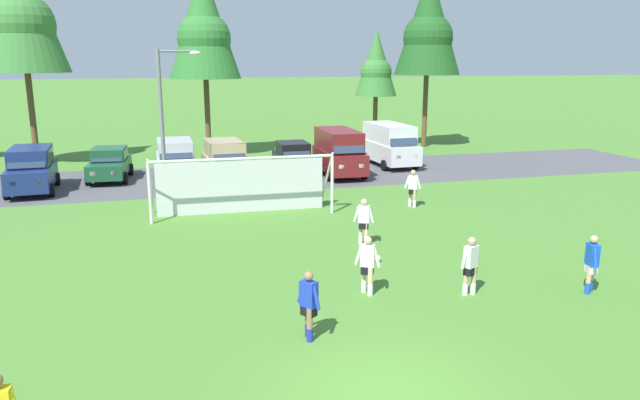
{
  "coord_description": "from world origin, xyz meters",
  "views": [
    {
      "loc": [
        -3.86,
        -9.51,
        6.25
      ],
      "look_at": [
        1.1,
        8.94,
        1.73
      ],
      "focal_mm": 33.19,
      "sensor_mm": 36.0,
      "label": 1
    }
  ],
  "objects_px": {
    "player_trailing_back": "(309,305)",
    "parked_car_slot_center": "(225,161)",
    "player_winger_left": "(413,188)",
    "soccer_ball": "(377,258)",
    "parked_car_slot_center_right": "(294,157)",
    "parked_car_slot_left": "(110,164)",
    "parked_car_slot_far_right": "(390,144)",
    "player_winger_right": "(591,264)",
    "player_striker_near": "(470,266)",
    "player_midfield_center": "(367,265)",
    "player_defender_far": "(364,222)",
    "street_lamp": "(166,123)",
    "soccer_goal": "(242,183)",
    "parked_car_slot_far_left": "(32,169)",
    "parked_car_slot_right": "(339,151)",
    "parked_car_slot_center_left": "(176,160)"
  },
  "relations": [
    {
      "from": "player_trailing_back",
      "to": "parked_car_slot_center",
      "type": "distance_m",
      "value": 18.74
    },
    {
      "from": "player_winger_left",
      "to": "parked_car_slot_center",
      "type": "xyz_separation_m",
      "value": [
        -7.27,
        7.69,
        0.29
      ]
    },
    {
      "from": "soccer_ball",
      "to": "parked_car_slot_center_right",
      "type": "height_order",
      "value": "parked_car_slot_center_right"
    },
    {
      "from": "parked_car_slot_center",
      "to": "parked_car_slot_center_right",
      "type": "relative_size",
      "value": 1.11
    },
    {
      "from": "parked_car_slot_left",
      "to": "parked_car_slot_far_right",
      "type": "xyz_separation_m",
      "value": [
        16.08,
        0.28,
        0.47
      ]
    },
    {
      "from": "player_winger_right",
      "to": "parked_car_slot_left",
      "type": "bearing_deg",
      "value": 124.71
    },
    {
      "from": "parked_car_slot_far_right",
      "to": "parked_car_slot_left",
      "type": "bearing_deg",
      "value": -179.02
    },
    {
      "from": "player_striker_near",
      "to": "player_midfield_center",
      "type": "xyz_separation_m",
      "value": [
        -2.68,
        0.78,
        0.0
      ]
    },
    {
      "from": "player_defender_far",
      "to": "street_lamp",
      "type": "xyz_separation_m",
      "value": [
        -6.33,
        8.87,
        2.68
      ]
    },
    {
      "from": "soccer_ball",
      "to": "player_winger_left",
      "type": "xyz_separation_m",
      "value": [
        4.02,
        6.44,
        0.71
      ]
    },
    {
      "from": "parked_car_slot_center",
      "to": "player_striker_near",
      "type": "bearing_deg",
      "value": -74.75
    },
    {
      "from": "player_midfield_center",
      "to": "parked_car_slot_far_right",
      "type": "distance_m",
      "value": 20.55
    },
    {
      "from": "player_winger_right",
      "to": "parked_car_slot_far_right",
      "type": "bearing_deg",
      "value": 83.97
    },
    {
      "from": "soccer_goal",
      "to": "parked_car_slot_center_right",
      "type": "xyz_separation_m",
      "value": [
        4.1,
        8.59,
        -0.42
      ]
    },
    {
      "from": "player_defender_far",
      "to": "parked_car_slot_far_left",
      "type": "height_order",
      "value": "parked_car_slot_far_left"
    },
    {
      "from": "parked_car_slot_far_right",
      "to": "player_winger_right",
      "type": "bearing_deg",
      "value": -96.03
    },
    {
      "from": "parked_car_slot_right",
      "to": "parked_car_slot_far_right",
      "type": "relative_size",
      "value": 0.99
    },
    {
      "from": "soccer_ball",
      "to": "parked_car_slot_center",
      "type": "bearing_deg",
      "value": 102.96
    },
    {
      "from": "player_winger_left",
      "to": "parked_car_slot_far_left",
      "type": "height_order",
      "value": "parked_car_slot_far_left"
    },
    {
      "from": "player_defender_far",
      "to": "parked_car_slot_left",
      "type": "xyz_separation_m",
      "value": [
        -9.33,
        14.37,
        0.05
      ]
    },
    {
      "from": "parked_car_slot_center_left",
      "to": "parked_car_slot_right",
      "type": "height_order",
      "value": "parked_car_slot_right"
    },
    {
      "from": "parked_car_slot_left",
      "to": "street_lamp",
      "type": "xyz_separation_m",
      "value": [
        3.0,
        -5.49,
        2.63
      ]
    },
    {
      "from": "player_midfield_center",
      "to": "player_defender_far",
      "type": "bearing_deg",
      "value": 72.14
    },
    {
      "from": "player_trailing_back",
      "to": "parked_car_slot_far_right",
      "type": "distance_m",
      "value": 23.46
    },
    {
      "from": "soccer_goal",
      "to": "player_winger_right",
      "type": "bearing_deg",
      "value": -54.13
    },
    {
      "from": "parked_car_slot_right",
      "to": "player_winger_right",
      "type": "bearing_deg",
      "value": -84.68
    },
    {
      "from": "player_midfield_center",
      "to": "parked_car_slot_center_right",
      "type": "xyz_separation_m",
      "value": [
        2.0,
        18.23,
        0.05
      ]
    },
    {
      "from": "player_trailing_back",
      "to": "parked_car_slot_center",
      "type": "bearing_deg",
      "value": 89.55
    },
    {
      "from": "soccer_goal",
      "to": "parked_car_slot_center",
      "type": "bearing_deg",
      "value": 89.57
    },
    {
      "from": "player_midfield_center",
      "to": "player_winger_right",
      "type": "xyz_separation_m",
      "value": [
        5.95,
        -1.5,
        0.0
      ]
    },
    {
      "from": "parked_car_slot_far_left",
      "to": "parked_car_slot_far_right",
      "type": "height_order",
      "value": "parked_car_slot_far_right"
    },
    {
      "from": "parked_car_slot_left",
      "to": "parked_car_slot_center",
      "type": "height_order",
      "value": "parked_car_slot_center"
    },
    {
      "from": "player_striker_near",
      "to": "parked_car_slot_far_left",
      "type": "bearing_deg",
      "value": 129.15
    },
    {
      "from": "soccer_ball",
      "to": "player_winger_right",
      "type": "distance_m",
      "value": 6.19
    },
    {
      "from": "parked_car_slot_far_left",
      "to": "parked_car_slot_far_right",
      "type": "distance_m",
      "value": 19.64
    },
    {
      "from": "player_midfield_center",
      "to": "parked_car_slot_far_left",
      "type": "height_order",
      "value": "parked_car_slot_far_left"
    },
    {
      "from": "player_striker_near",
      "to": "parked_car_slot_right",
      "type": "relative_size",
      "value": 0.34
    },
    {
      "from": "player_midfield_center",
      "to": "parked_car_slot_center_right",
      "type": "height_order",
      "value": "parked_car_slot_center_right"
    },
    {
      "from": "soccer_ball",
      "to": "player_defender_far",
      "type": "xyz_separation_m",
      "value": [
        0.16,
        1.82,
        0.71
      ]
    },
    {
      "from": "parked_car_slot_center_left",
      "to": "soccer_ball",
      "type": "bearing_deg",
      "value": -69.09
    },
    {
      "from": "player_trailing_back",
      "to": "parked_car_slot_far_left",
      "type": "bearing_deg",
      "value": 116.19
    },
    {
      "from": "player_striker_near",
      "to": "player_trailing_back",
      "type": "xyz_separation_m",
      "value": [
        -4.87,
        -1.42,
        0.0
      ]
    },
    {
      "from": "soccer_goal",
      "to": "street_lamp",
      "type": "xyz_separation_m",
      "value": [
        -2.87,
        3.47,
        2.21
      ]
    },
    {
      "from": "player_winger_right",
      "to": "parked_car_slot_center_left",
      "type": "height_order",
      "value": "parked_car_slot_center_left"
    },
    {
      "from": "soccer_goal",
      "to": "player_winger_right",
      "type": "xyz_separation_m",
      "value": [
        8.05,
        -11.13,
        -0.47
      ]
    },
    {
      "from": "parked_car_slot_far_left",
      "to": "parked_car_slot_left",
      "type": "xyz_separation_m",
      "value": [
        3.41,
        2.11,
        -0.24
      ]
    },
    {
      "from": "soccer_goal",
      "to": "player_winger_left",
      "type": "bearing_deg",
      "value": -6.11
    },
    {
      "from": "player_defender_far",
      "to": "parked_car_slot_right",
      "type": "height_order",
      "value": "parked_car_slot_right"
    },
    {
      "from": "player_midfield_center",
      "to": "player_winger_left",
      "type": "xyz_separation_m",
      "value": [
        5.22,
        8.85,
        0.0
      ]
    },
    {
      "from": "soccer_ball",
      "to": "parked_car_slot_far_right",
      "type": "bearing_deg",
      "value": 67.26
    }
  ]
}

